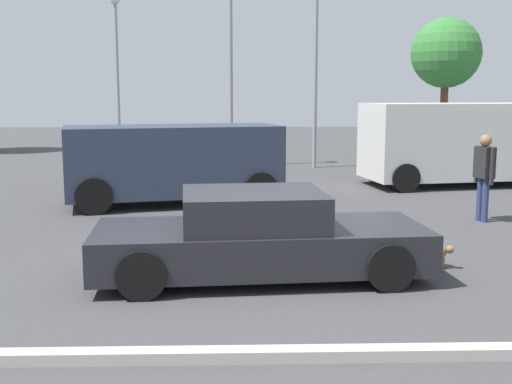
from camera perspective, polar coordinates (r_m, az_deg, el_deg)
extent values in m
plane|color=#424244|center=(9.23, -0.46, -7.34)|extent=(80.00, 80.00, 0.00)
cube|color=#232328|center=(9.02, 0.37, -4.82)|extent=(4.73, 2.15, 0.57)
cube|color=#232328|center=(8.90, -0.26, -1.51)|extent=(2.06, 1.79, 0.50)
cube|color=slate|center=(9.04, 5.51, -1.39)|extent=(0.18, 1.52, 0.42)
cube|color=slate|center=(8.85, -6.17, -1.62)|extent=(0.18, 1.52, 0.42)
cylinder|color=black|center=(10.15, 8.82, -4.09)|extent=(0.66, 0.27, 0.64)
cylinder|color=black|center=(8.59, 11.76, -6.56)|extent=(0.66, 0.27, 0.64)
cylinder|color=black|center=(9.82, -9.54, -4.55)|extent=(0.66, 0.27, 0.64)
cylinder|color=black|center=(8.20, -10.17, -7.25)|extent=(0.66, 0.27, 0.64)
ellipsoid|color=olive|center=(9.90, 15.57, -5.03)|extent=(0.45, 0.41, 0.27)
sphere|color=olive|center=(9.93, 14.20, -4.50)|extent=(0.21, 0.21, 0.21)
sphere|color=olive|center=(9.94, 13.77, -4.50)|extent=(0.10, 0.10, 0.10)
cylinder|color=olive|center=(9.89, 14.77, -6.11)|extent=(0.06, 0.06, 0.14)
cylinder|color=olive|center=(10.03, 14.93, -5.90)|extent=(0.06, 0.06, 0.14)
cylinder|color=olive|center=(9.86, 16.13, -6.22)|extent=(0.06, 0.06, 0.14)
cylinder|color=olive|center=(10.00, 16.27, -6.02)|extent=(0.06, 0.06, 0.14)
sphere|color=olive|center=(9.86, 16.87, -4.91)|extent=(0.12, 0.12, 0.12)
cube|color=silver|center=(18.73, 17.34, 4.38)|extent=(5.29, 2.86, 2.06)
cylinder|color=black|center=(20.61, 20.63, 2.15)|extent=(0.79, 0.37, 0.76)
cylinder|color=black|center=(18.91, 10.68, 2.01)|extent=(0.79, 0.37, 0.76)
cylinder|color=black|center=(17.09, 13.11, 1.22)|extent=(0.79, 0.37, 0.76)
cube|color=#2D384C|center=(14.97, -7.34, 2.84)|extent=(5.16, 2.97, 1.58)
cube|color=slate|center=(14.81, -16.58, 3.84)|extent=(0.42, 1.58, 0.63)
cylinder|color=black|center=(14.03, -14.21, -0.35)|extent=(0.84, 0.43, 0.80)
cylinder|color=black|center=(15.81, -14.33, 0.65)|extent=(0.84, 0.43, 0.80)
cylinder|color=black|center=(14.54, 0.35, 0.24)|extent=(0.84, 0.43, 0.80)
cylinder|color=black|center=(16.26, -1.33, 1.15)|extent=(0.84, 0.43, 0.80)
cylinder|color=navy|center=(13.60, 19.70, -0.70)|extent=(0.13, 0.13, 0.88)
cylinder|color=navy|center=(13.74, 19.28, -0.59)|extent=(0.13, 0.13, 0.88)
cube|color=#262626|center=(13.57, 19.65, 2.50)|extent=(0.34, 0.45, 0.63)
cylinder|color=#262626|center=(13.39, 20.25, 2.15)|extent=(0.09, 0.09, 0.74)
cylinder|color=#262626|center=(13.77, 19.04, 2.39)|extent=(0.09, 0.09, 0.74)
sphere|color=#936B4C|center=(13.53, 19.75, 4.32)|extent=(0.24, 0.24, 0.24)
cube|color=#B7B2A8|center=(6.40, 0.13, -14.26)|extent=(7.43, 0.20, 0.12)
cylinder|color=gray|center=(22.47, -2.26, 10.46)|extent=(0.14, 0.14, 6.44)
cylinder|color=gray|center=(29.04, -12.21, 9.86)|extent=(0.14, 0.14, 6.40)
cylinder|color=gray|center=(22.24, 5.31, 11.10)|extent=(0.14, 0.14, 6.94)
cylinder|color=brown|center=(28.52, 16.31, 6.44)|extent=(0.32, 0.32, 3.13)
sphere|color=#387F38|center=(28.55, 16.55, 11.78)|extent=(2.92, 2.92, 2.92)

